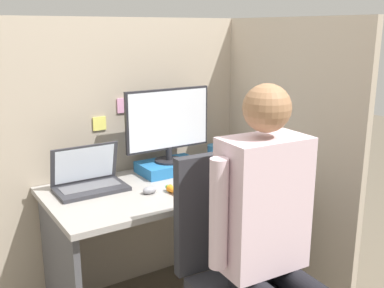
{
  "coord_description": "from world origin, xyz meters",
  "views": [
    {
      "loc": [
        -1.13,
        -1.67,
        1.54
      ],
      "look_at": [
        0.04,
        0.17,
        0.97
      ],
      "focal_mm": 42.0,
      "sensor_mm": 36.0,
      "label": 1
    }
  ],
  "objects": [
    {
      "name": "mouse",
      "position": [
        -0.16,
        0.25,
        0.74
      ],
      "size": [
        0.08,
        0.05,
        0.04
      ],
      "color": "gray",
      "rests_on": "desk"
    },
    {
      "name": "carrot_toy",
      "position": [
        -0.07,
        0.17,
        0.74
      ],
      "size": [
        0.04,
        0.13,
        0.04
      ],
      "color": "orange",
      "rests_on": "desk"
    },
    {
      "name": "cubicle_panel_back",
      "position": [
        -0.0,
        0.69,
        0.8
      ],
      "size": [
        1.8,
        0.05,
        1.6
      ],
      "color": "tan",
      "rests_on": "ground"
    },
    {
      "name": "paper_box",
      "position": [
        0.1,
        0.51,
        0.76
      ],
      "size": [
        0.35,
        0.22,
        0.06
      ],
      "color": "#236BAD",
      "rests_on": "desk"
    },
    {
      "name": "monitor",
      "position": [
        0.1,
        0.51,
        1.02
      ],
      "size": [
        0.52,
        0.17,
        0.42
      ],
      "color": "#232328",
      "rests_on": "paper_box"
    },
    {
      "name": "laptop",
      "position": [
        -0.4,
        0.47,
        0.77
      ],
      "size": [
        0.36,
        0.22,
        0.23
      ],
      "color": "#2D2D33",
      "rests_on": "desk"
    },
    {
      "name": "cubicle_panel_right",
      "position": [
        0.68,
        0.27,
        0.8
      ],
      "size": [
        0.04,
        1.3,
        1.6
      ],
      "color": "tan",
      "rests_on": "ground"
    },
    {
      "name": "desk",
      "position": [
        0.0,
        0.33,
        0.54
      ],
      "size": [
        1.3,
        0.67,
        0.72
      ],
      "color": "#9E9993",
      "rests_on": "ground"
    },
    {
      "name": "stapler",
      "position": [
        0.55,
        0.38,
        0.75
      ],
      "size": [
        0.05,
        0.17,
        0.05
      ],
      "color": "#A31919",
      "rests_on": "desk"
    },
    {
      "name": "coffee_mug",
      "position": [
        0.45,
        0.55,
        0.78
      ],
      "size": [
        0.09,
        0.09,
        0.1
      ],
      "color": "teal",
      "rests_on": "desk"
    },
    {
      "name": "office_chair",
      "position": [
        -0.02,
        -0.34,
        0.54
      ],
      "size": [
        0.53,
        0.57,
        1.02
      ],
      "color": "#2D2D33",
      "rests_on": "ground"
    },
    {
      "name": "person",
      "position": [
        -0.01,
        -0.5,
        0.78
      ],
      "size": [
        0.48,
        0.48,
        1.34
      ],
      "color": "black",
      "rests_on": "ground"
    }
  ]
}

